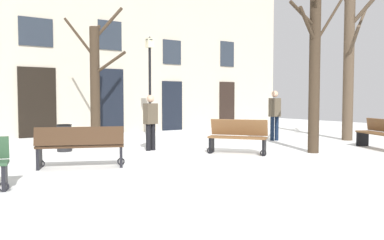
{
  "coord_description": "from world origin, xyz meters",
  "views": [
    {
      "loc": [
        -6.75,
        -8.31,
        1.52
      ],
      "look_at": [
        0.0,
        1.51,
        0.85
      ],
      "focal_mm": 36.77,
      "sensor_mm": 36.0,
      "label": 1
    }
  ],
  "objects_px": {
    "bench_near_lamp": "(381,133)",
    "bench_by_litter_bin": "(238,136)",
    "person_strolling": "(151,120)",
    "streetlamp": "(150,76)",
    "tree_left_of_center": "(315,61)",
    "bench_far_corner": "(80,146)",
    "tree_foreground": "(349,61)",
    "litter_bin": "(64,138)",
    "tree_near_facade": "(96,78)",
    "person_near_bench": "(275,113)"
  },
  "relations": [
    {
      "from": "tree_left_of_center",
      "to": "tree_near_facade",
      "type": "bearing_deg",
      "value": 122.5
    },
    {
      "from": "bench_by_litter_bin",
      "to": "person_strolling",
      "type": "xyz_separation_m",
      "value": [
        -1.63,
        1.95,
        0.41
      ]
    },
    {
      "from": "streetlamp",
      "to": "bench_far_corner",
      "type": "bearing_deg",
      "value": -131.45
    },
    {
      "from": "bench_by_litter_bin",
      "to": "person_strolling",
      "type": "distance_m",
      "value": 2.57
    },
    {
      "from": "tree_left_of_center",
      "to": "tree_foreground",
      "type": "xyz_separation_m",
      "value": [
        3.71,
        1.42,
        0.32
      ]
    },
    {
      "from": "streetlamp",
      "to": "person_near_bench",
      "type": "xyz_separation_m",
      "value": [
        3.18,
        -3.43,
        -1.36
      ]
    },
    {
      "from": "bench_far_corner",
      "to": "person_near_bench",
      "type": "distance_m",
      "value": 7.75
    },
    {
      "from": "tree_near_facade",
      "to": "streetlamp",
      "type": "xyz_separation_m",
      "value": [
        2.2,
        0.13,
        0.16
      ]
    },
    {
      "from": "person_strolling",
      "to": "bench_far_corner",
      "type": "bearing_deg",
      "value": 20.71
    },
    {
      "from": "bench_far_corner",
      "to": "litter_bin",
      "type": "bearing_deg",
      "value": -76.29
    },
    {
      "from": "streetlamp",
      "to": "bench_far_corner",
      "type": "xyz_separation_m",
      "value": [
        -4.4,
        -4.98,
        -1.87
      ]
    },
    {
      "from": "tree_left_of_center",
      "to": "person_near_bench",
      "type": "distance_m",
      "value": 3.55
    },
    {
      "from": "tree_foreground",
      "to": "bench_by_litter_bin",
      "type": "distance_m",
      "value": 6.06
    },
    {
      "from": "tree_left_of_center",
      "to": "bench_near_lamp",
      "type": "bearing_deg",
      "value": -17.02
    },
    {
      "from": "tree_foreground",
      "to": "bench_far_corner",
      "type": "xyz_separation_m",
      "value": [
        -9.83,
        -0.11,
        -2.37
      ]
    },
    {
      "from": "litter_bin",
      "to": "bench_by_litter_bin",
      "type": "xyz_separation_m",
      "value": [
        3.76,
        -3.16,
        0.09
      ]
    },
    {
      "from": "bench_by_litter_bin",
      "to": "person_strolling",
      "type": "bearing_deg",
      "value": -176.71
    },
    {
      "from": "litter_bin",
      "to": "person_strolling",
      "type": "relative_size",
      "value": 0.48
    },
    {
      "from": "bench_far_corner",
      "to": "person_strolling",
      "type": "relative_size",
      "value": 1.18
    },
    {
      "from": "streetlamp",
      "to": "bench_near_lamp",
      "type": "distance_m",
      "value": 8.22
    },
    {
      "from": "tree_foreground",
      "to": "bench_near_lamp",
      "type": "xyz_separation_m",
      "value": [
        -1.49,
        -2.09,
        -2.38
      ]
    },
    {
      "from": "tree_near_facade",
      "to": "person_near_bench",
      "type": "bearing_deg",
      "value": -31.58
    },
    {
      "from": "tree_foreground",
      "to": "bench_far_corner",
      "type": "relative_size",
      "value": 2.99
    },
    {
      "from": "tree_near_facade",
      "to": "person_near_bench",
      "type": "height_order",
      "value": "tree_near_facade"
    },
    {
      "from": "person_near_bench",
      "to": "litter_bin",
      "type": "bearing_deg",
      "value": -174.83
    },
    {
      "from": "bench_near_lamp",
      "to": "person_strolling",
      "type": "distance_m",
      "value": 6.79
    },
    {
      "from": "tree_near_facade",
      "to": "bench_far_corner",
      "type": "distance_m",
      "value": 5.6
    },
    {
      "from": "tree_foreground",
      "to": "person_strolling",
      "type": "xyz_separation_m",
      "value": [
        -7.19,
        1.58,
        -1.97
      ]
    },
    {
      "from": "bench_near_lamp",
      "to": "bench_by_litter_bin",
      "type": "bearing_deg",
      "value": -86.9
    },
    {
      "from": "tree_near_facade",
      "to": "person_strolling",
      "type": "xyz_separation_m",
      "value": [
        0.44,
        -3.16,
        -1.32
      ]
    },
    {
      "from": "litter_bin",
      "to": "person_near_bench",
      "type": "height_order",
      "value": "person_near_bench"
    },
    {
      "from": "bench_by_litter_bin",
      "to": "tree_foreground",
      "type": "bearing_deg",
      "value": 57.18
    },
    {
      "from": "streetlamp",
      "to": "person_strolling",
      "type": "xyz_separation_m",
      "value": [
        -1.76,
        -3.29,
        -1.47
      ]
    },
    {
      "from": "tree_near_facade",
      "to": "tree_foreground",
      "type": "relative_size",
      "value": 0.84
    },
    {
      "from": "tree_left_of_center",
      "to": "streetlamp",
      "type": "xyz_separation_m",
      "value": [
        -1.72,
        6.28,
        -0.18
      ]
    },
    {
      "from": "litter_bin",
      "to": "bench_far_corner",
      "type": "bearing_deg",
      "value": -99.97
    },
    {
      "from": "tree_foreground",
      "to": "bench_by_litter_bin",
      "type": "bearing_deg",
      "value": -176.17
    },
    {
      "from": "tree_near_facade",
      "to": "person_near_bench",
      "type": "distance_m",
      "value": 6.43
    },
    {
      "from": "tree_near_facade",
      "to": "person_near_bench",
      "type": "relative_size",
      "value": 2.68
    },
    {
      "from": "streetlamp",
      "to": "person_strolling",
      "type": "height_order",
      "value": "streetlamp"
    },
    {
      "from": "tree_left_of_center",
      "to": "bench_near_lamp",
      "type": "relative_size",
      "value": 2.72
    },
    {
      "from": "litter_bin",
      "to": "person_near_bench",
      "type": "distance_m",
      "value": 7.22
    },
    {
      "from": "bench_far_corner",
      "to": "person_near_bench",
      "type": "xyz_separation_m",
      "value": [
        7.57,
        1.55,
        0.52
      ]
    },
    {
      "from": "bench_near_lamp",
      "to": "person_strolling",
      "type": "relative_size",
      "value": 1.15
    },
    {
      "from": "bench_near_lamp",
      "to": "bench_by_litter_bin",
      "type": "relative_size",
      "value": 1.19
    },
    {
      "from": "tree_left_of_center",
      "to": "tree_foreground",
      "type": "height_order",
      "value": "tree_foreground"
    },
    {
      "from": "tree_foreground",
      "to": "streetlamp",
      "type": "height_order",
      "value": "tree_foreground"
    },
    {
      "from": "tree_near_facade",
      "to": "person_strolling",
      "type": "relative_size",
      "value": 2.98
    },
    {
      "from": "tree_left_of_center",
      "to": "bench_far_corner",
      "type": "relative_size",
      "value": 2.65
    },
    {
      "from": "tree_left_of_center",
      "to": "tree_near_facade",
      "type": "relative_size",
      "value": 1.05
    }
  ]
}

